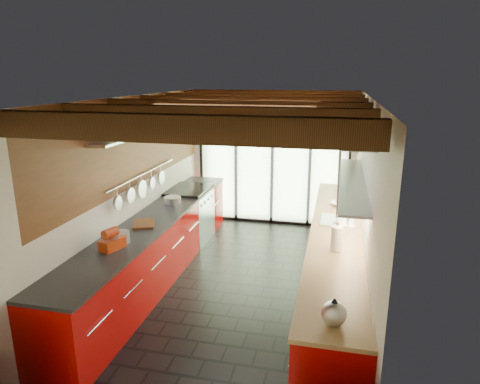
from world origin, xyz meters
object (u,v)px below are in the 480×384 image
at_px(kettle, 334,312).
at_px(paper_towel, 337,239).
at_px(stand_mixer, 112,240).
at_px(bowl, 338,204).
at_px(soap_bottle, 337,223).

bearing_deg(kettle, paper_towel, 90.00).
bearing_deg(kettle, stand_mixer, 158.32).
xyz_separation_m(kettle, paper_towel, (0.00, 1.54, 0.04)).
relative_size(paper_towel, bowl, 1.52).
bearing_deg(paper_towel, soap_bottle, 90.00).
bearing_deg(soap_bottle, paper_towel, -90.00).
relative_size(stand_mixer, paper_towel, 0.95).
bearing_deg(bowl, stand_mixer, -137.65).
relative_size(kettle, bowl, 1.18).
xyz_separation_m(paper_towel, soap_bottle, (0.00, 0.72, -0.06)).
xyz_separation_m(soap_bottle, bowl, (0.00, 1.06, -0.05)).
xyz_separation_m(stand_mixer, bowl, (2.54, 2.32, -0.08)).
bearing_deg(bowl, soap_bottle, -90.00).
bearing_deg(stand_mixer, paper_towel, 11.89).
xyz_separation_m(kettle, soap_bottle, (0.00, 2.27, -0.03)).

